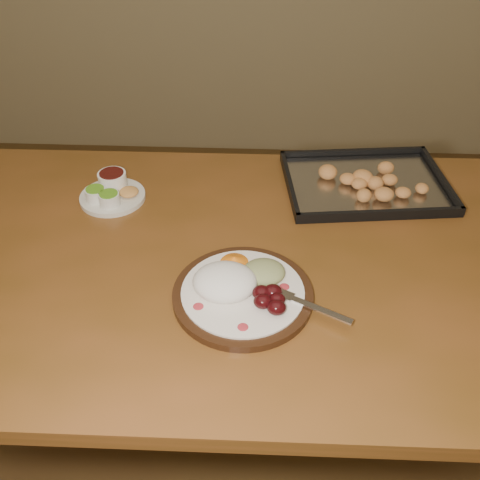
{
  "coord_description": "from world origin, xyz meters",
  "views": [
    {
      "loc": [
        0.16,
        -0.71,
        1.53
      ],
      "look_at": [
        0.12,
        0.22,
        0.77
      ],
      "focal_mm": 40.0,
      "sensor_mm": 36.0,
      "label": 1
    }
  ],
  "objects": [
    {
      "name": "dinner_plate",
      "position": [
        0.13,
        0.07,
        0.77
      ],
      "size": [
        0.36,
        0.29,
        0.07
      ],
      "rotation": [
        0.0,
        0.0,
        -0.35
      ],
      "color": "black",
      "rests_on": "dining_table"
    },
    {
      "name": "baking_tray",
      "position": [
        0.44,
        0.49,
        0.76
      ],
      "size": [
        0.45,
        0.35,
        0.04
      ],
      "rotation": [
        0.0,
        0.0,
        0.11
      ],
      "color": "black",
      "rests_on": "dining_table"
    },
    {
      "name": "dining_table",
      "position": [
        0.08,
        0.19,
        0.65
      ],
      "size": [
        1.51,
        0.91,
        0.75
      ],
      "rotation": [
        0.0,
        0.0,
        0.01
      ],
      "color": "brown",
      "rests_on": "ground"
    },
    {
      "name": "condiment_saucer",
      "position": [
        -0.22,
        0.4,
        0.77
      ],
      "size": [
        0.17,
        0.17,
        0.06
      ],
      "rotation": [
        0.0,
        0.0,
        -0.15
      ],
      "color": "silver",
      "rests_on": "dining_table"
    }
  ]
}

